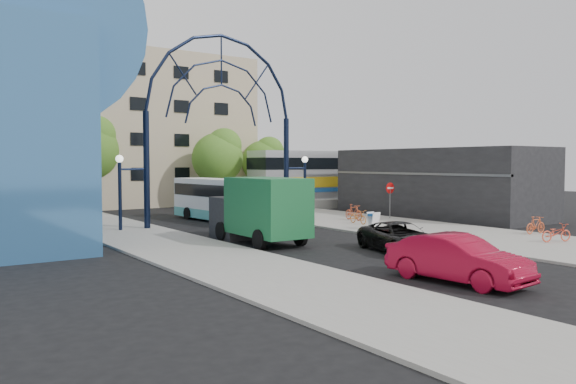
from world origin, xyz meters
TOP-DOWN VIEW (x-y plane):
  - ground at (0.00, 0.00)m, footprint 120.00×120.00m
  - sidewalk_east at (8.00, 4.00)m, footprint 8.00×56.00m
  - plaza_west at (-6.50, 6.00)m, footprint 5.00×50.00m
  - gateway_arch at (0.00, 14.00)m, footprint 13.64×0.44m
  - stop_sign at (4.80, 12.00)m, footprint 0.80×0.07m
  - do_not_enter_sign at (11.00, 10.00)m, footprint 0.76×0.07m
  - street_name_sign at (5.20, 12.60)m, footprint 0.70×0.70m
  - sandwich_board at (5.60, 5.98)m, footprint 0.55×0.61m
  - commercial_block_east at (16.00, 10.00)m, footprint 6.00×16.00m
  - apartment_block at (2.00, 34.97)m, footprint 20.00×12.10m
  - train_platform at (20.00, 22.00)m, footprint 32.00×5.00m
  - train_car at (20.00, 22.00)m, footprint 25.10×3.05m
  - tree_north_a at (6.12, 25.93)m, footprint 4.48×4.48m
  - tree_north_b at (-3.88, 29.93)m, footprint 5.12×5.12m
  - tree_north_c at (12.12, 27.93)m, footprint 4.16×4.16m
  - city_bus at (0.95, 15.22)m, footprint 3.08×10.60m
  - green_truck at (-2.40, 5.77)m, footprint 2.66×6.51m
  - black_suv at (1.15, -0.40)m, footprint 3.48×5.24m
  - red_sedan at (-1.92, -5.90)m, footprint 2.10×4.96m
  - bike_near_a at (6.80, 8.61)m, footprint 0.78×1.73m
  - bike_near_b at (8.03, 10.44)m, footprint 0.62×1.79m
  - bike_far_b at (11.32, -0.66)m, footprint 1.61×0.53m
  - bike_far_c at (9.23, -3.00)m, footprint 1.79×1.07m

SIDE VIEW (x-z plane):
  - ground at x=0.00m, z-range 0.00..0.00m
  - sidewalk_east at x=8.00m, z-range 0.00..0.12m
  - plaza_west at x=-6.50m, z-range 0.00..0.12m
  - train_platform at x=20.00m, z-range 0.00..0.80m
  - bike_near_a at x=6.80m, z-range 0.12..1.00m
  - bike_far_c at x=9.23m, z-range 0.12..1.01m
  - bike_far_b at x=11.32m, z-range 0.12..1.08m
  - bike_near_b at x=8.03m, z-range 0.12..1.18m
  - black_suv at x=1.15m, z-range 0.00..1.34m
  - sandwich_board at x=5.60m, z-range 0.25..1.24m
  - red_sedan at x=-1.92m, z-range 0.00..1.59m
  - city_bus at x=0.95m, z-range 0.07..2.94m
  - green_truck at x=-2.40m, z-range 0.00..3.25m
  - do_not_enter_sign at x=11.00m, z-range 0.74..3.22m
  - stop_sign at x=4.80m, z-range 0.74..3.24m
  - street_name_sign at x=5.20m, z-range 0.73..3.53m
  - commercial_block_east at x=16.00m, z-range 0.00..5.00m
  - train_car at x=20.00m, z-range 0.80..5.00m
  - tree_north_c at x=12.12m, z-range 1.03..7.53m
  - tree_north_a at x=6.12m, z-range 1.11..8.11m
  - tree_north_b at x=-3.88m, z-range 1.27..9.27m
  - apartment_block at x=2.00m, z-range 0.00..14.00m
  - gateway_arch at x=0.00m, z-range 2.51..14.61m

